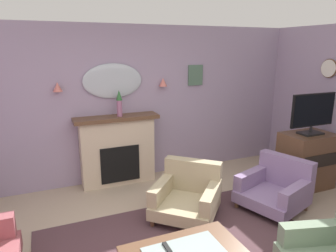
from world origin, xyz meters
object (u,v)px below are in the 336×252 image
at_px(wall_clock, 329,68).
at_px(fireplace, 118,151).
at_px(wall_sconce_left, 57,87).
at_px(armchair_beside_couch, 276,187).
at_px(tv_cabinet, 306,160).
at_px(tv_flatscreen, 313,113).
at_px(wall_sconce_right, 163,82).
at_px(armchair_near_fireplace, 188,194).
at_px(mantel_vase_left, 119,102).
at_px(tv_remote, 167,248).
at_px(wall_mirror, 113,81).
at_px(framed_picture, 195,75).

bearing_deg(wall_clock, fireplace, 161.63).
relative_size(wall_sconce_left, armchair_beside_couch, 0.14).
xyz_separation_m(tv_cabinet, tv_flatscreen, (0.00, -0.02, 0.80)).
bearing_deg(wall_clock, tv_cabinet, -156.99).
bearing_deg(wall_sconce_right, armchair_near_fireplace, -99.10).
bearing_deg(tv_flatscreen, mantel_vase_left, 154.54).
xyz_separation_m(tv_remote, tv_flatscreen, (2.96, 1.18, 0.79)).
bearing_deg(armchair_beside_couch, wall_clock, 21.81).
distance_m(fireplace, tv_cabinet, 3.09).
distance_m(mantel_vase_left, wall_sconce_left, 0.95).
distance_m(wall_mirror, armchair_near_fireplace, 2.16).
bearing_deg(wall_sconce_right, wall_sconce_left, 180.00).
bearing_deg(wall_sconce_left, armchair_near_fireplace, -44.99).
xyz_separation_m(framed_picture, tv_remote, (-1.66, -2.66, -1.30)).
distance_m(mantel_vase_left, wall_sconce_right, 0.85).
distance_m(armchair_beside_couch, tv_flatscreen, 1.36).
height_order(framed_picture, tv_flatscreen, framed_picture).
height_order(wall_mirror, wall_sconce_right, wall_mirror).
bearing_deg(fireplace, framed_picture, 5.77).
distance_m(wall_sconce_left, armchair_near_fireplace, 2.48).
relative_size(wall_sconce_right, tv_cabinet, 0.16).
bearing_deg(armchair_beside_couch, tv_remote, -157.56).
distance_m(fireplace, wall_clock, 3.73).
relative_size(mantel_vase_left, tv_flatscreen, 0.50).
bearing_deg(wall_sconce_right, framed_picture, 5.27).
relative_size(wall_sconce_right, tv_flatscreen, 0.17).
relative_size(tv_remote, tv_flatscreen, 0.19).
distance_m(wall_clock, tv_flatscreen, 0.86).
bearing_deg(wall_sconce_left, wall_clock, -15.97).
xyz_separation_m(wall_clock, tv_flatscreen, (-0.51, -0.24, -0.65)).
relative_size(wall_mirror, tv_cabinet, 1.07).
bearing_deg(mantel_vase_left, wall_mirror, 106.39).
bearing_deg(wall_sconce_left, framed_picture, 1.46).
distance_m(framed_picture, tv_flatscreen, 2.03).
xyz_separation_m(mantel_vase_left, armchair_beside_couch, (1.82, -1.64, -1.08)).
distance_m(wall_sconce_right, wall_clock, 2.74).
xyz_separation_m(wall_sconce_right, wall_clock, (2.45, -1.19, 0.24)).
height_order(wall_mirror, framed_picture, wall_mirror).
bearing_deg(wall_clock, framed_picture, 145.30).
xyz_separation_m(fireplace, mantel_vase_left, (0.05, -0.03, 0.81)).
height_order(wall_mirror, armchair_near_fireplace, wall_mirror).
bearing_deg(wall_sconce_left, tv_remote, -75.19).
relative_size(wall_clock, armchair_near_fireplace, 0.27).
height_order(fireplace, wall_sconce_right, wall_sconce_right).
relative_size(armchair_near_fireplace, armchair_beside_couch, 1.11).
bearing_deg(wall_sconce_right, armchair_beside_couch, -59.98).
relative_size(wall_clock, framed_picture, 0.86).
bearing_deg(wall_sconce_left, tv_flatscreen, -21.37).
bearing_deg(wall_sconce_right, tv_cabinet, -35.87).
height_order(tv_remote, armchair_beside_couch, armchair_beside_couch).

